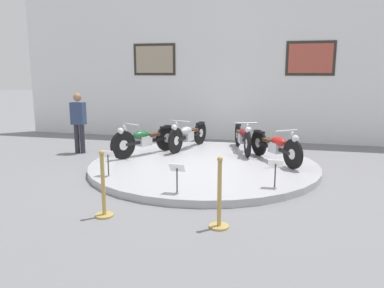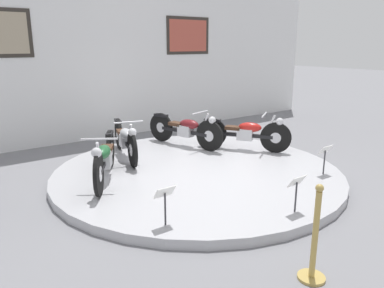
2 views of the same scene
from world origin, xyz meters
name	(u,v)px [view 2 (image 2 of 2)]	position (x,y,z in m)	size (l,w,h in m)	color
ground_plane	(197,176)	(0.00, 0.00, 0.00)	(60.00, 60.00, 0.00)	slate
display_platform	(197,173)	(0.00, 0.00, 0.07)	(5.07, 5.07, 0.14)	#ADADB2
back_wall	(105,44)	(0.00, 3.77, 2.30)	(14.00, 0.22, 4.59)	white
motorcycle_green	(105,157)	(-1.56, 0.42, 0.54)	(1.09, 1.76, 0.81)	black
motorcycle_silver	(125,138)	(-0.72, 1.39, 0.52)	(0.65, 1.94, 0.80)	black
motorcycle_maroon	(186,129)	(0.72, 1.39, 0.53)	(0.69, 1.93, 0.80)	black
motorcycle_red	(245,132)	(1.56, 0.42, 0.52)	(1.18, 1.66, 0.79)	black
info_placard_front_left	(165,197)	(-1.60, -1.49, 0.51)	(0.26, 0.11, 0.51)	#333338
info_placard_front_centre	(297,186)	(0.00, -2.18, 0.51)	(0.26, 0.11, 0.51)	#333338
info_placard_front_right	(325,154)	(1.60, -1.49, 0.51)	(0.26, 0.11, 0.51)	#333338
stanchion_post_left_of_entry	(314,248)	(-0.88, -3.12, 0.34)	(0.28, 0.28, 1.02)	tan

